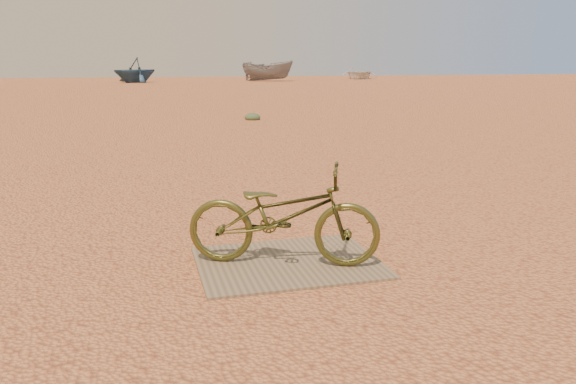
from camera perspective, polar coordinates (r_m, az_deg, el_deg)
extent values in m
plane|color=#E38E53|center=(4.68, 4.29, -8.51)|extent=(120.00, 120.00, 0.00)
cube|color=#816F53|center=(4.94, 0.00, -7.15)|extent=(1.56, 1.21, 0.02)
imported|color=#494B1F|center=(4.75, -0.47, -2.36)|extent=(1.73, 1.12, 0.86)
imported|color=#2B4F72|center=(47.87, -15.30, 11.87)|extent=(4.99, 4.85, 2.00)
imported|color=gray|center=(49.78, -2.10, 12.20)|extent=(4.81, 3.57, 1.75)
imported|color=silver|center=(56.82, 7.23, 11.88)|extent=(5.28, 6.12, 1.06)
ellipsoid|color=#4C6141|center=(17.01, -3.63, 7.34)|extent=(0.47, 0.47, 0.26)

